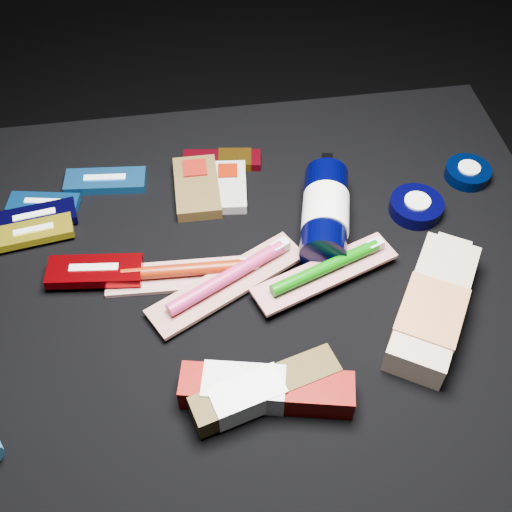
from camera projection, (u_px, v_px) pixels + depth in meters
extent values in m
plane|color=black|center=(249.00, 396.00, 1.26)|extent=(3.00, 3.00, 0.00)
cube|color=black|center=(248.00, 342.00, 1.10)|extent=(0.98, 0.78, 0.40)
cube|color=#185AA0|center=(106.00, 181.00, 1.06)|extent=(0.14, 0.06, 0.02)
cube|color=silver|center=(105.00, 180.00, 1.06)|extent=(0.07, 0.02, 0.02)
cube|color=#0C478D|center=(44.00, 204.00, 1.02)|extent=(0.12, 0.06, 0.01)
cube|color=silver|center=(43.00, 204.00, 1.02)|extent=(0.06, 0.02, 0.01)
cube|color=black|center=(35.00, 218.00, 1.00)|extent=(0.13, 0.06, 0.01)
cube|color=white|center=(35.00, 218.00, 1.00)|extent=(0.07, 0.02, 0.02)
cube|color=yellow|center=(35.00, 232.00, 0.98)|extent=(0.12, 0.06, 0.01)
cube|color=silver|center=(34.00, 232.00, 0.98)|extent=(0.06, 0.02, 0.02)
cube|color=#6D0104|center=(95.00, 271.00, 0.93)|extent=(0.14, 0.07, 0.02)
cube|color=silver|center=(95.00, 271.00, 0.93)|extent=(0.07, 0.02, 0.02)
cube|color=#4F3C1A|center=(197.00, 187.00, 1.05)|extent=(0.07, 0.13, 0.02)
cube|color=maroon|center=(195.00, 172.00, 1.07)|extent=(0.04, 0.04, 0.02)
cube|color=#A3A39C|center=(228.00, 187.00, 1.05)|extent=(0.07, 0.11, 0.02)
cube|color=#6C1101|center=(228.00, 174.00, 1.07)|extent=(0.04, 0.04, 0.02)
cube|color=maroon|center=(222.00, 160.00, 1.09)|extent=(0.14, 0.06, 0.01)
cube|color=#926313|center=(235.00, 160.00, 1.09)|extent=(0.06, 0.05, 0.02)
cylinder|color=black|center=(325.00, 213.00, 0.98)|extent=(0.11, 0.18, 0.07)
cylinder|color=white|center=(326.00, 214.00, 0.97)|extent=(0.09, 0.09, 0.07)
cylinder|color=black|center=(327.00, 169.00, 1.04)|extent=(0.03, 0.03, 0.02)
cube|color=black|center=(327.00, 163.00, 1.06)|extent=(0.03, 0.03, 0.02)
cylinder|color=black|center=(468.00, 173.00, 1.07)|extent=(0.07, 0.07, 0.02)
cylinder|color=silver|center=(468.00, 172.00, 1.07)|extent=(0.04, 0.04, 0.02)
cylinder|color=black|center=(416.00, 207.00, 1.02)|extent=(0.08, 0.08, 0.02)
cylinder|color=silver|center=(416.00, 206.00, 1.02)|extent=(0.04, 0.04, 0.03)
cube|color=#C6AA8D|center=(433.00, 306.00, 0.88)|extent=(0.18, 0.23, 0.05)
cube|color=#BD7443|center=(429.00, 319.00, 0.87)|extent=(0.12, 0.13, 0.05)
cube|color=#C6AA8D|center=(451.00, 249.00, 0.95)|extent=(0.05, 0.05, 0.03)
cube|color=silver|center=(187.00, 276.00, 0.94)|extent=(0.24, 0.07, 0.01)
cylinder|color=maroon|center=(186.00, 270.00, 0.93)|extent=(0.19, 0.03, 0.02)
cube|color=silver|center=(249.00, 264.00, 0.93)|extent=(0.03, 0.02, 0.01)
cube|color=#B8B2AD|center=(228.00, 283.00, 0.92)|extent=(0.24, 0.17, 0.01)
cylinder|color=#AE2459|center=(227.00, 277.00, 0.91)|extent=(0.18, 0.11, 0.02)
cube|color=beige|center=(280.00, 246.00, 0.95)|extent=(0.03, 0.03, 0.01)
cube|color=silver|center=(325.00, 273.00, 0.93)|extent=(0.23, 0.13, 0.01)
cylinder|color=#066103|center=(326.00, 267.00, 0.92)|extent=(0.17, 0.08, 0.02)
cube|color=silver|center=(375.00, 245.00, 0.94)|extent=(0.03, 0.02, 0.01)
cube|color=#710300|center=(267.00, 390.00, 0.80)|extent=(0.22, 0.09, 0.04)
cube|color=silver|center=(244.00, 388.00, 0.80)|extent=(0.11, 0.07, 0.04)
cube|color=#3E2F0D|center=(266.00, 390.00, 0.80)|extent=(0.20, 0.09, 0.03)
cube|color=silver|center=(247.00, 397.00, 0.79)|extent=(0.10, 0.07, 0.04)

